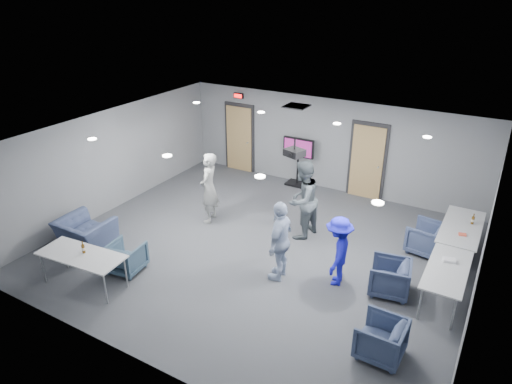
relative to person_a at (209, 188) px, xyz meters
The scene contains 29 objects.
floor 2.10m from the person_a, 17.05° to the right, with size 9.00×9.00×0.00m, color #383A3F.
ceiling 2.59m from the person_a, 17.05° to the right, with size 9.00×9.00×0.00m, color silver.
wall_back 3.91m from the person_a, 62.40° to the left, with size 9.00×0.02×2.70m, color slate.
wall_front 4.92m from the person_a, 68.40° to the right, with size 9.00×0.02×2.70m, color slate.
wall_left 2.79m from the person_a, 168.42° to the right, with size 0.02×8.00×2.70m, color slate.
wall_right 6.34m from the person_a, ahead, with size 0.02×8.00×2.70m, color slate.
door_left 3.61m from the person_a, 109.40° to the left, with size 1.06×0.17×2.24m.
door_right 4.54m from the person_a, 48.56° to the left, with size 1.06×0.17×2.24m.
exit_sign 3.90m from the person_a, 109.51° to the left, with size 0.32×0.08×0.16m.
hvac_diffuser 3.14m from the person_a, 59.91° to the left, with size 0.60×0.60×0.03m, color black.
downlights 2.58m from the person_a, 17.05° to the right, with size 6.18×3.78×0.02m.
person_a is the anchor object (origin of this frame).
person_b 2.42m from the person_a, 10.90° to the left, with size 0.94×0.74×1.94m, color #4F595F.
person_c 3.01m from the person_a, 26.15° to the right, with size 1.02×0.43×1.75m, color #A7B7D6.
person_d 3.91m from the person_a, 13.64° to the right, with size 0.96×0.55×1.49m, color #1C1EBA.
chair_right_a 5.32m from the person_a, 13.06° to the left, with size 0.77×0.79×0.72m, color #3B4766.
chair_right_b 4.91m from the person_a, ahead, with size 0.75×0.77×0.70m, color #323C57.
chair_right_c 5.75m from the person_a, 25.70° to the right, with size 0.73×0.75×0.69m, color #394563.
chair_front_a 2.82m from the person_a, 95.03° to the right, with size 0.69×0.71×0.65m, color #3B5266.
chair_front_b 3.10m from the person_a, 123.35° to the right, with size 1.16×1.01×0.75m, color #3B4767.
table_right_a 5.99m from the person_a, 14.03° to the left, with size 0.82×1.96×0.73m.
table_right_b 5.82m from the person_a, ahead, with size 0.73×1.76×0.73m.
table_front_left 3.61m from the person_a, 99.55° to the right, with size 1.85×0.90×0.73m.
bottle_front 3.53m from the person_a, 99.65° to the right, with size 0.07×0.07×0.26m.
bottle_right 6.21m from the person_a, 15.66° to the left, with size 0.07×0.07×0.25m.
snack_box 5.96m from the person_a, ahead, with size 0.16×0.10×0.03m, color #DC5037.
wrapper 5.79m from the person_a, ahead, with size 0.23×0.16×0.05m, color silver.
tv_stand 3.34m from the person_a, 72.93° to the left, with size 0.97×0.46×1.48m.
projector 2.89m from the person_a, ahead, with size 0.46×0.43×0.37m.
Camera 1 is at (4.45, -7.93, 5.66)m, focal length 32.00 mm.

